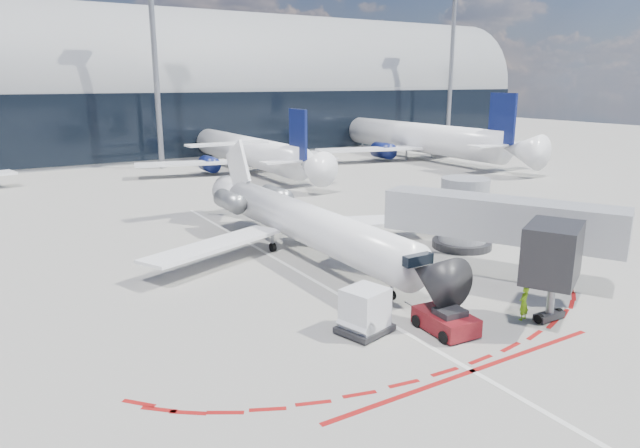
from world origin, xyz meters
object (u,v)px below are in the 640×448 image
regional_jet (300,220)px  uld_container (365,311)px  ramp_worker (524,303)px  pushback_tug (446,321)px

regional_jet → uld_container: bearing=-106.1°
regional_jet → ramp_worker: size_ratio=15.98×
ramp_worker → uld_container: (-7.30, 2.74, 0.20)m
regional_jet → ramp_worker: bearing=-75.8°
uld_container → pushback_tug: bearing=-44.5°
pushback_tug → uld_container: (-3.23, 1.80, 0.52)m
regional_jet → uld_container: size_ratio=10.06×
ramp_worker → pushback_tug: bearing=-24.5°
ramp_worker → uld_container: size_ratio=0.63×
regional_jet → pushback_tug: regional_jet is taller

